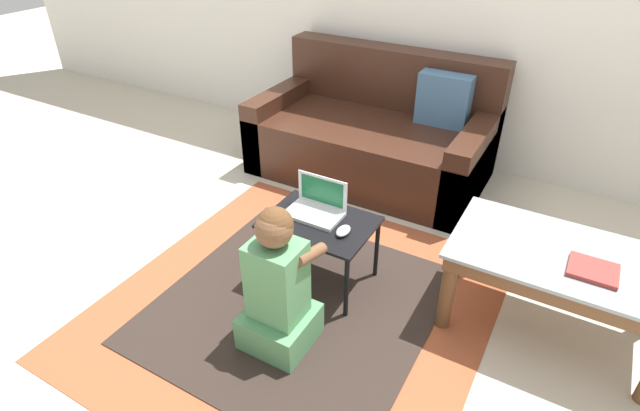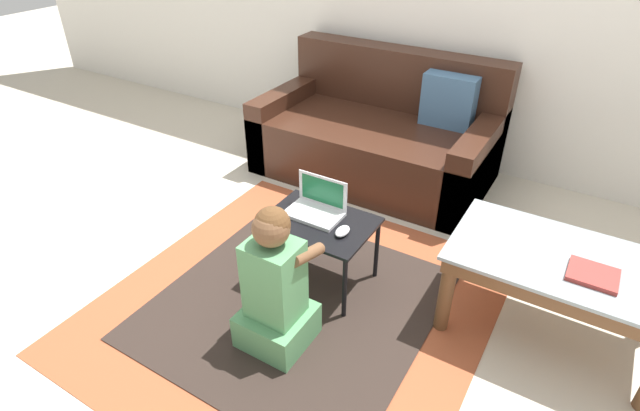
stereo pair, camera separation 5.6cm
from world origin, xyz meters
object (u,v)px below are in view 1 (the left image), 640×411
computer_mouse (343,231)px  coffee_table (562,267)px  couch (375,135)px  laptop_desk (319,228)px  book_on_table (593,270)px  laptop (317,209)px  person_seated (278,289)px

computer_mouse → coffee_table: bearing=15.8°
couch → laptop_desk: (0.27, -1.30, 0.05)m
couch → book_on_table: (1.53, -1.14, 0.17)m
coffee_table → laptop_desk: 1.16m
coffee_table → book_on_table: (0.11, -0.08, 0.08)m
couch → laptop: 1.28m
couch → person_seated: (0.33, -1.78, 0.03)m
laptop → book_on_table: size_ratio=1.46×
coffee_table → computer_mouse: 1.02m
book_on_table → laptop_desk: bearing=-172.6°
person_seated → coffee_table: bearing=33.4°
laptop → book_on_table: 1.30m
computer_mouse → person_seated: 0.46m
laptop → computer_mouse: size_ratio=2.84×
laptop → person_seated: person_seated is taller
person_seated → book_on_table: bearing=28.0°
couch → coffee_table: bearing=-37.0°
computer_mouse → book_on_table: size_ratio=0.52×
person_seated → book_on_table: (1.19, 0.64, 0.15)m
couch → coffee_table: 1.77m
laptop → book_on_table: (1.30, 0.11, 0.04)m
couch → laptop: size_ratio=5.72×
coffee_table → computer_mouse: bearing=-164.2°
book_on_table → laptop: bearing=-175.0°
computer_mouse → person_seated: bearing=-103.0°
couch → person_seated: size_ratio=2.21×
coffee_table → laptop: size_ratio=3.41×
laptop_desk → laptop: laptop is taller
coffee_table → laptop: (-1.18, -0.19, 0.04)m
laptop_desk → laptop: 0.10m
coffee_table → person_seated: bearing=-146.6°
laptop → book_on_table: bearing=5.0°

